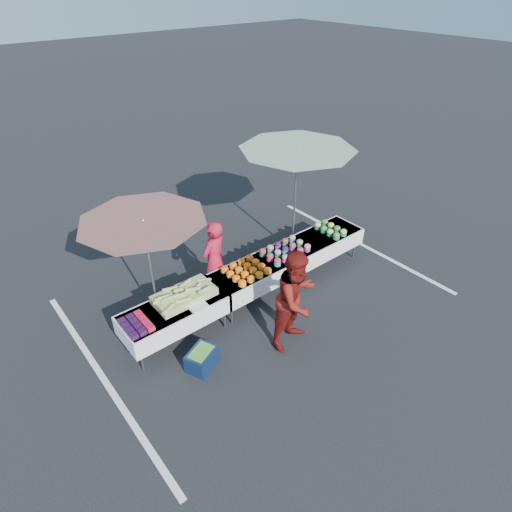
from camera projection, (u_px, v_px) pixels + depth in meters
ground at (256, 297)px, 8.57m from camera, size 80.00×80.00×0.00m
stripe_left at (103, 377)px, 6.89m from camera, size 0.10×5.00×0.00m
stripe_right at (359, 243)px, 10.25m from camera, size 0.10×5.00×0.00m
table_left at (175, 314)px, 7.30m from camera, size 1.86×0.81×0.75m
table_center at (256, 274)px, 8.24m from camera, size 1.86×0.81×0.75m
table_right at (321, 242)px, 9.19m from camera, size 1.86×0.81×0.75m
berry_punnets at (136, 325)px, 6.77m from camera, size 0.40×0.54×0.08m
corn_pile at (184, 295)px, 7.31m from camera, size 1.16×0.57×0.26m
plastic_bags at (198, 307)px, 7.16m from camera, size 0.30×0.25×0.05m
carrot_bowls at (246, 270)px, 7.99m from camera, size 0.75×0.69×0.11m
potato_cups at (285, 250)px, 8.50m from camera, size 0.94×0.58×0.16m
bean_baskets at (330, 229)px, 9.18m from camera, size 0.36×0.68×0.15m
vendor at (214, 261)px, 8.17m from camera, size 0.70×0.56×1.67m
customer at (297, 299)px, 7.09m from camera, size 1.01×0.85×1.85m
umbrella_left at (144, 230)px, 6.92m from camera, size 2.20×2.20×2.16m
umbrella_right at (297, 158)px, 8.74m from camera, size 2.51×2.51×2.48m
storage_bin at (202, 358)px, 7.00m from camera, size 0.61×0.54×0.33m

